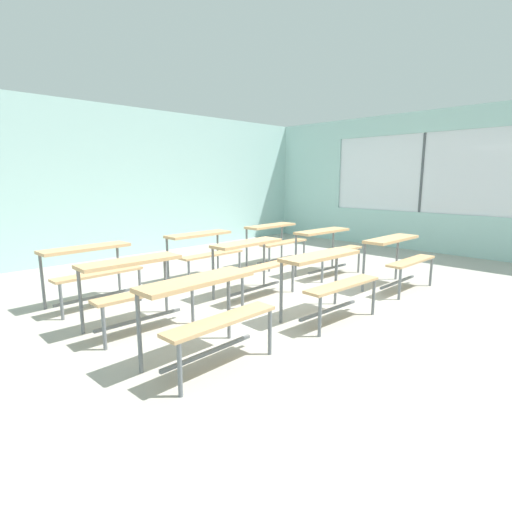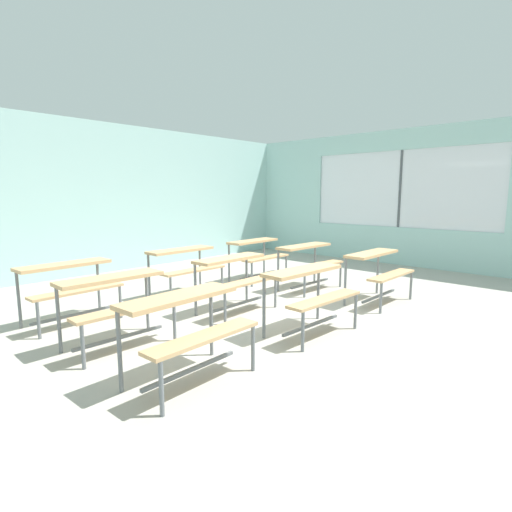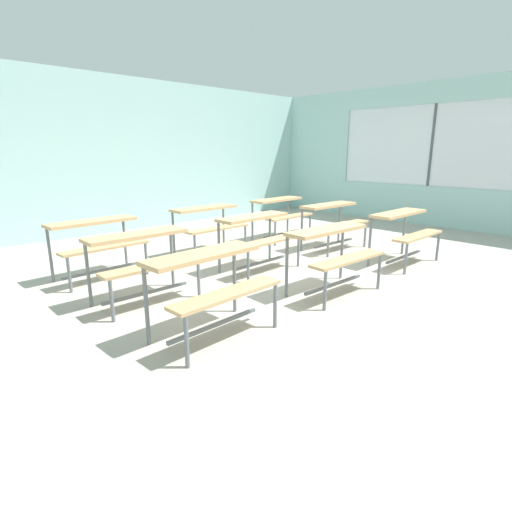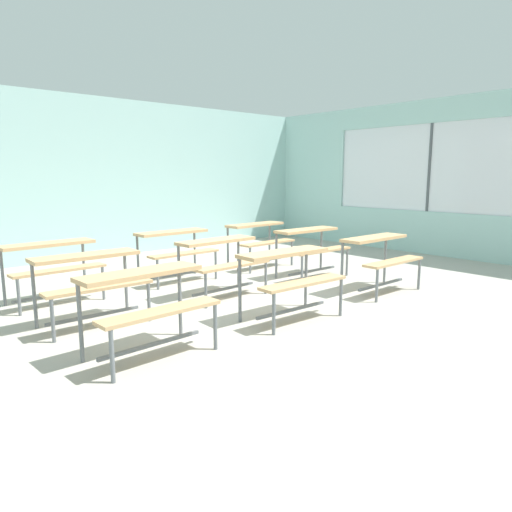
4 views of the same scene
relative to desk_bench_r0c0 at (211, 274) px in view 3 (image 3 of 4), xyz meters
The scene contains 12 objects.
ground 2.01m from the desk_bench_r0c0, 19.70° to the left, with size 10.00×9.00×0.05m, color #ADA89E.
wall_back 5.54m from the desk_bench_r0c0, 70.59° to the left, with size 10.00×0.12×3.00m, color #A8D1CC.
wall_right 6.89m from the desk_bench_r0c0, ahead, with size 0.12×9.00×3.00m.
desk_bench_r0c0 is the anchor object (origin of this frame).
desk_bench_r0c1 1.69m from the desk_bench_r0c0, ahead, with size 1.12×0.63×0.74m.
desk_bench_r0c2 3.46m from the desk_bench_r0c0, ahead, with size 1.10×0.59×0.74m.
desk_bench_r1c0 1.17m from the desk_bench_r0c0, 91.28° to the left, with size 1.11×0.60×0.74m.
desk_bench_r1c1 2.08m from the desk_bench_r0c0, 34.68° to the left, with size 1.12×0.63×0.74m.
desk_bench_r1c2 3.66m from the desk_bench_r0c0, 19.24° to the left, with size 1.12×0.62×0.74m.
desk_bench_r2c0 2.33m from the desk_bench_r0c0, 90.94° to the left, with size 1.12×0.63×0.74m.
desk_bench_r2c1 2.93m from the desk_bench_r0c0, 53.38° to the left, with size 1.11×0.60×0.74m.
desk_bench_r2c2 4.12m from the desk_bench_r0c0, 34.55° to the left, with size 1.12×0.63×0.74m.
Camera 3 is at (-3.80, -3.30, 1.60)m, focal length 28.00 mm.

